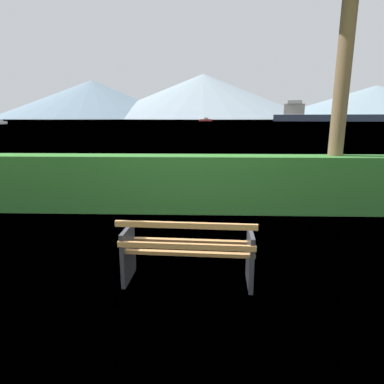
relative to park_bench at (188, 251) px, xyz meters
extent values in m
plane|color=olive|center=(0.00, 0.06, -0.42)|extent=(1400.00, 1400.00, 0.00)
plane|color=#6B8EA3|center=(0.00, 307.41, -0.42)|extent=(620.00, 620.00, 0.00)
cube|color=#A0703F|center=(-0.01, -0.13, 0.03)|extent=(1.58, 0.15, 0.04)
cube|color=#A0703F|center=(0.00, 0.06, 0.03)|extent=(1.58, 0.15, 0.04)
cube|color=#A0703F|center=(0.01, 0.25, 0.03)|extent=(1.58, 0.15, 0.04)
cube|color=#A0703F|center=(-0.01, -0.21, 0.15)|extent=(1.58, 0.13, 0.06)
cube|color=#A0703F|center=(-0.01, -0.25, 0.41)|extent=(1.58, 0.13, 0.06)
cube|color=#2D2D33|center=(-0.75, 0.08, -0.08)|extent=(0.08, 0.51, 0.68)
cube|color=#2D2D33|center=(0.75, 0.00, -0.08)|extent=(0.08, 0.51, 0.68)
cube|color=#2D6B28|center=(0.00, 3.16, 0.19)|extent=(11.85, 0.64, 1.21)
cylinder|color=brown|center=(2.96, 3.28, 2.27)|extent=(0.30, 0.30, 5.39)
cube|color=#2D384C|center=(72.31, 185.77, 1.47)|extent=(63.04, 22.05, 3.78)
cube|color=beige|center=(52.70, 190.43, 6.38)|extent=(12.63, 9.36, 6.04)
cube|color=silver|center=(52.70, 190.43, 10.35)|extent=(9.50, 9.32, 1.89)
cube|color=#B2332D|center=(1.66, 194.87, 0.15)|extent=(7.86, 3.96, 1.15)
cube|color=silver|center=(1.66, 194.87, 1.19)|extent=(3.01, 2.17, 0.92)
cone|color=slate|center=(-181.98, 539.95, 30.34)|extent=(305.35, 305.35, 61.52)
cone|color=gray|center=(0.00, 563.18, 36.39)|extent=(365.71, 365.71, 73.62)
cone|color=slate|center=(300.17, 589.83, 28.01)|extent=(378.36, 378.36, 56.87)
camera|label=1|loc=(0.18, -3.61, 1.57)|focal=30.11mm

